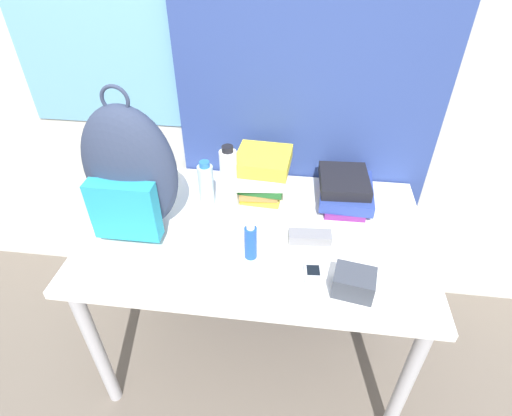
{
  "coord_description": "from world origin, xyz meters",
  "views": [
    {
      "loc": [
        0.14,
        -0.73,
        1.68
      ],
      "look_at": [
        0.0,
        0.38,
        0.82
      ],
      "focal_mm": 28.0,
      "sensor_mm": 36.0,
      "label": 1
    }
  ],
  "objects_px": {
    "book_stack_left": "(262,173)",
    "sunglasses_case": "(310,237)",
    "backpack": "(130,174)",
    "sports_bottle": "(229,179)",
    "sunscreen_bottle": "(249,241)",
    "camera_pouch": "(354,282)",
    "cell_phone": "(313,272)",
    "book_stack_center": "(345,189)",
    "water_bottle": "(206,184)"
  },
  "relations": [
    {
      "from": "book_stack_left",
      "to": "sunglasses_case",
      "type": "distance_m",
      "value": 0.34
    },
    {
      "from": "book_stack_left",
      "to": "sunglasses_case",
      "type": "height_order",
      "value": "book_stack_left"
    },
    {
      "from": "book_stack_center",
      "to": "cell_phone",
      "type": "relative_size",
      "value": 2.65
    },
    {
      "from": "water_bottle",
      "to": "sunglasses_case",
      "type": "bearing_deg",
      "value": -23.55
    },
    {
      "from": "book_stack_left",
      "to": "camera_pouch",
      "type": "height_order",
      "value": "book_stack_left"
    },
    {
      "from": "water_bottle",
      "to": "sunglasses_case",
      "type": "distance_m",
      "value": 0.45
    },
    {
      "from": "water_bottle",
      "to": "sunscreen_bottle",
      "type": "xyz_separation_m",
      "value": [
        0.21,
        -0.28,
        -0.02
      ]
    },
    {
      "from": "book_stack_center",
      "to": "cell_phone",
      "type": "bearing_deg",
      "value": -105.38
    },
    {
      "from": "book_stack_center",
      "to": "water_bottle",
      "type": "relative_size",
      "value": 1.46
    },
    {
      "from": "sports_bottle",
      "to": "sunscreen_bottle",
      "type": "bearing_deg",
      "value": -67.03
    },
    {
      "from": "sunscreen_bottle",
      "to": "sports_bottle",
      "type": "bearing_deg",
      "value": 112.97
    },
    {
      "from": "book_stack_left",
      "to": "sunscreen_bottle",
      "type": "height_order",
      "value": "book_stack_left"
    },
    {
      "from": "sunscreen_bottle",
      "to": "camera_pouch",
      "type": "height_order",
      "value": "sunscreen_bottle"
    },
    {
      "from": "book_stack_center",
      "to": "sunglasses_case",
      "type": "bearing_deg",
      "value": -116.13
    },
    {
      "from": "water_bottle",
      "to": "camera_pouch",
      "type": "relative_size",
      "value": 1.36
    },
    {
      "from": "sports_bottle",
      "to": "cell_phone",
      "type": "bearing_deg",
      "value": -44.81
    },
    {
      "from": "book_stack_left",
      "to": "camera_pouch",
      "type": "distance_m",
      "value": 0.59
    },
    {
      "from": "sunglasses_case",
      "to": "water_bottle",
      "type": "bearing_deg",
      "value": 156.45
    },
    {
      "from": "sports_bottle",
      "to": "sunscreen_bottle",
      "type": "distance_m",
      "value": 0.3
    },
    {
      "from": "book_stack_center",
      "to": "sunscreen_bottle",
      "type": "height_order",
      "value": "sunscreen_bottle"
    },
    {
      "from": "backpack",
      "to": "sunscreen_bottle",
      "type": "relative_size",
      "value": 3.62
    },
    {
      "from": "cell_phone",
      "to": "camera_pouch",
      "type": "xyz_separation_m",
      "value": [
        0.12,
        -0.06,
        0.03
      ]
    },
    {
      "from": "sports_bottle",
      "to": "sunscreen_bottle",
      "type": "height_order",
      "value": "sports_bottle"
    },
    {
      "from": "book_stack_left",
      "to": "book_stack_center",
      "type": "relative_size",
      "value": 0.91
    },
    {
      "from": "cell_phone",
      "to": "sports_bottle",
      "type": "bearing_deg",
      "value": 135.19
    },
    {
      "from": "book_stack_center",
      "to": "camera_pouch",
      "type": "bearing_deg",
      "value": -89.27
    },
    {
      "from": "sports_bottle",
      "to": "cell_phone",
      "type": "xyz_separation_m",
      "value": [
        0.33,
        -0.33,
        -0.12
      ]
    },
    {
      "from": "book_stack_left",
      "to": "cell_phone",
      "type": "xyz_separation_m",
      "value": [
        0.22,
        -0.42,
        -0.09
      ]
    },
    {
      "from": "book_stack_center",
      "to": "cell_phone",
      "type": "distance_m",
      "value": 0.44
    },
    {
      "from": "cell_phone",
      "to": "sunglasses_case",
      "type": "xyz_separation_m",
      "value": [
        -0.01,
        0.16,
        0.01
      ]
    },
    {
      "from": "book_stack_left",
      "to": "sports_bottle",
      "type": "xyz_separation_m",
      "value": [
        -0.12,
        -0.09,
        0.02
      ]
    },
    {
      "from": "backpack",
      "to": "sports_bottle",
      "type": "relative_size",
      "value": 2.01
    },
    {
      "from": "camera_pouch",
      "to": "book_stack_left",
      "type": "bearing_deg",
      "value": 125.17
    },
    {
      "from": "book_stack_left",
      "to": "book_stack_center",
      "type": "distance_m",
      "value": 0.33
    },
    {
      "from": "sports_bottle",
      "to": "sunglasses_case",
      "type": "bearing_deg",
      "value": -28.3
    },
    {
      "from": "cell_phone",
      "to": "sunglasses_case",
      "type": "distance_m",
      "value": 0.16
    },
    {
      "from": "sports_bottle",
      "to": "cell_phone",
      "type": "distance_m",
      "value": 0.48
    },
    {
      "from": "book_stack_center",
      "to": "sunscreen_bottle",
      "type": "distance_m",
      "value": 0.5
    },
    {
      "from": "cell_phone",
      "to": "sunglasses_case",
      "type": "bearing_deg",
      "value": 94.87
    },
    {
      "from": "book_stack_left",
      "to": "camera_pouch",
      "type": "bearing_deg",
      "value": -54.83
    },
    {
      "from": "sunscreen_bottle",
      "to": "camera_pouch",
      "type": "relative_size",
      "value": 1.06
    },
    {
      "from": "book_stack_center",
      "to": "camera_pouch",
      "type": "height_order",
      "value": "book_stack_center"
    },
    {
      "from": "book_stack_center",
      "to": "water_bottle",
      "type": "distance_m",
      "value": 0.55
    },
    {
      "from": "book_stack_left",
      "to": "sunglasses_case",
      "type": "bearing_deg",
      "value": -52.67
    },
    {
      "from": "sports_bottle",
      "to": "cell_phone",
      "type": "relative_size",
      "value": 2.54
    },
    {
      "from": "water_bottle",
      "to": "camera_pouch",
      "type": "height_order",
      "value": "water_bottle"
    },
    {
      "from": "cell_phone",
      "to": "book_stack_left",
      "type": "bearing_deg",
      "value": 116.98
    },
    {
      "from": "sports_bottle",
      "to": "sunglasses_case",
      "type": "height_order",
      "value": "sports_bottle"
    },
    {
      "from": "book_stack_center",
      "to": "book_stack_left",
      "type": "bearing_deg",
      "value": 179.99
    },
    {
      "from": "cell_phone",
      "to": "book_stack_center",
      "type": "bearing_deg",
      "value": 74.62
    }
  ]
}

